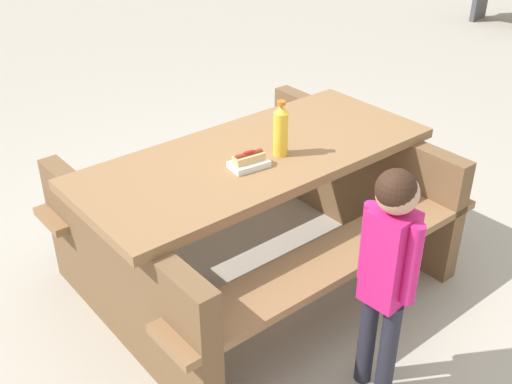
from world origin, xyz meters
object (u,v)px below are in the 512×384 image
object	(u,v)px
picnic_table	(256,205)
hotdog_tray	(249,161)
soda_bottle	(281,130)
child_in_coat	(388,258)

from	to	relation	value
picnic_table	hotdog_tray	distance (m)	0.37
picnic_table	hotdog_tray	size ratio (longest dim) A/B	10.87
picnic_table	soda_bottle	size ratio (longest dim) A/B	7.42
hotdog_tray	child_in_coat	xyz separation A→B (m)	(-0.19, 0.81, -0.09)
soda_bottle	hotdog_tray	distance (m)	0.22
picnic_table	child_in_coat	bearing A→B (deg)	95.41
hotdog_tray	soda_bottle	bearing A→B (deg)	-166.36
picnic_table	hotdog_tray	xyz separation A→B (m)	(0.10, 0.12, 0.34)
picnic_table	soda_bottle	bearing A→B (deg)	141.40
picnic_table	hotdog_tray	world-z (taller)	hotdog_tray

